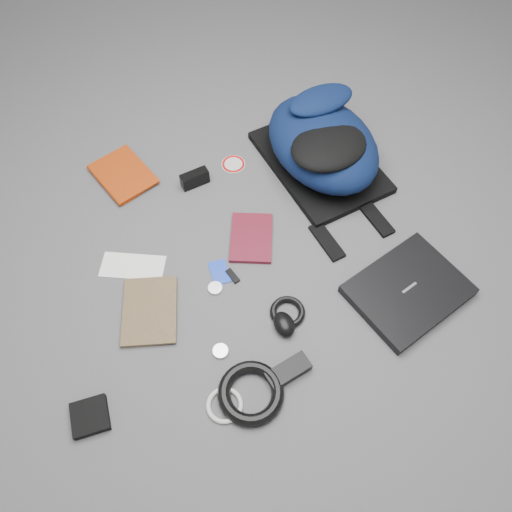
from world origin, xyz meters
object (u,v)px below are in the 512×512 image
object	(u,v)px
dvd_case	(251,238)
compact_camera	(195,179)
backpack	(323,143)
textbook_red	(103,186)
comic_book	(123,313)
laptop	(408,290)
pouch	(90,417)
power_brick	(288,371)
mouse	(284,324)

from	to	relation	value
dvd_case	compact_camera	distance (m)	0.31
backpack	textbook_red	bearing A→B (deg)	160.03
comic_book	dvd_case	size ratio (longest dim) A/B	1.17
laptop	pouch	world-z (taller)	laptop
backpack	pouch	distance (m)	1.15
backpack	power_brick	xyz separation A→B (m)	(-0.36, -0.72, -0.09)
laptop	textbook_red	bearing A→B (deg)	121.48
textbook_red	mouse	distance (m)	0.83
backpack	pouch	xyz separation A→B (m)	(-0.92, -0.68, -0.10)
textbook_red	power_brick	xyz separation A→B (m)	(0.42, -0.83, 0.00)
comic_book	compact_camera	world-z (taller)	compact_camera
textbook_red	mouse	world-z (taller)	mouse
compact_camera	pouch	size ratio (longest dim) A/B	1.04
backpack	compact_camera	world-z (taller)	backpack
compact_camera	pouch	distance (m)	0.86
backpack	power_brick	world-z (taller)	backpack
comic_book	power_brick	xyz separation A→B (m)	(0.42, -0.32, 0.01)
laptop	pouch	distance (m)	1.00
power_brick	pouch	bearing A→B (deg)	161.57
comic_book	backpack	bearing A→B (deg)	39.29
mouse	pouch	size ratio (longest dim) A/B	0.86
dvd_case	comic_book	bearing A→B (deg)	-142.53
mouse	power_brick	distance (m)	0.14
mouse	compact_camera	bearing A→B (deg)	97.13
power_brick	backpack	bearing A→B (deg)	48.28
backpack	compact_camera	xyz separation A→B (m)	(-0.46, 0.04, -0.08)
backpack	mouse	size ratio (longest dim) A/B	6.33
dvd_case	laptop	bearing A→B (deg)	-20.25
dvd_case	pouch	size ratio (longest dim) A/B	1.98
comic_book	mouse	world-z (taller)	mouse
laptop	power_brick	xyz separation A→B (m)	(-0.44, -0.14, -0.00)
textbook_red	dvd_case	distance (m)	0.57
laptop	comic_book	size ratio (longest dim) A/B	1.51
textbook_red	mouse	xyz separation A→B (m)	(0.45, -0.69, 0.01)
compact_camera	dvd_case	bearing A→B (deg)	-78.10
compact_camera	mouse	bearing A→B (deg)	-90.01
power_brick	laptop	bearing A→B (deg)	2.57
compact_camera	power_brick	xyz separation A→B (m)	(0.09, -0.76, -0.01)
comic_book	pouch	world-z (taller)	pouch
textbook_red	dvd_case	xyz separation A→B (m)	(0.45, -0.36, -0.00)
comic_book	mouse	distance (m)	0.49
textbook_red	dvd_case	world-z (taller)	textbook_red
laptop	mouse	distance (m)	0.41
textbook_red	comic_book	world-z (taller)	textbook_red
laptop	comic_book	bearing A→B (deg)	148.55
power_brick	comic_book	bearing A→B (deg)	128.01
dvd_case	textbook_red	bearing A→B (deg)	160.14
mouse	dvd_case	bearing A→B (deg)	86.01
compact_camera	mouse	size ratio (longest dim) A/B	1.20
textbook_red	pouch	xyz separation A→B (m)	(-0.14, -0.80, 0.00)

